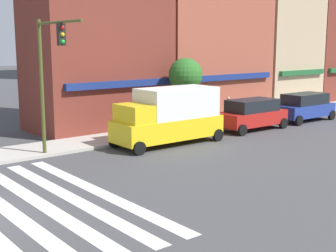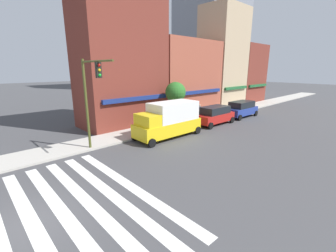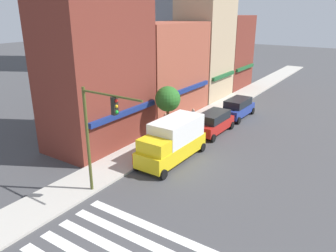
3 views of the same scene
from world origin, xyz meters
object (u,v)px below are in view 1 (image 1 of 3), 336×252
at_px(box_truck_yellow, 169,115).
at_px(suv_red, 252,114).
at_px(suv_blue, 305,106).
at_px(pedestrian_grey_coat, 228,109).
at_px(fire_hydrant, 115,134).
at_px(traffic_signal, 49,66).
at_px(street_tree, 185,75).
at_px(pedestrian_red_jacket, 185,111).

xyz_separation_m(box_truck_yellow, suv_red, (6.73, 0.00, -0.56)).
xyz_separation_m(suv_blue, pedestrian_grey_coat, (-5.51, 2.12, 0.04)).
distance_m(suv_red, fire_hydrant, 9.30).
relative_size(traffic_signal, street_tree, 1.49).
distance_m(pedestrian_grey_coat, pedestrian_red_jacket, 2.92).
relative_size(traffic_signal, fire_hydrant, 7.71).
bearing_deg(street_tree, traffic_signal, -168.65).
height_order(fire_hydrant, street_tree, street_tree).
height_order(suv_red, pedestrian_red_jacket, suv_red).
relative_size(fire_hydrant, street_tree, 0.19).
distance_m(traffic_signal, fire_hydrant, 5.58).
height_order(pedestrian_red_jacket, fire_hydrant, pedestrian_red_jacket).
distance_m(pedestrian_grey_coat, street_tree, 4.02).
bearing_deg(fire_hydrant, pedestrian_red_jacket, 14.87).
relative_size(pedestrian_grey_coat, street_tree, 0.41).
bearing_deg(traffic_signal, suv_red, -3.45).
bearing_deg(suv_blue, pedestrian_red_jacket, 158.21).
bearing_deg(traffic_signal, street_tree, 11.35).
xyz_separation_m(box_truck_yellow, pedestrian_grey_coat, (6.76, 2.12, -0.51)).
height_order(suv_red, street_tree, street_tree).
distance_m(suv_blue, street_tree, 9.44).
xyz_separation_m(traffic_signal, suv_red, (13.15, -0.79, -3.35)).
height_order(pedestrian_grey_coat, pedestrian_red_jacket, same).
bearing_deg(pedestrian_red_jacket, street_tree, 171.71).
height_order(box_truck_yellow, street_tree, street_tree).
relative_size(suv_blue, pedestrian_red_jacket, 2.68).
bearing_deg(pedestrian_red_jacket, box_truck_yellow, 163.54).
bearing_deg(street_tree, pedestrian_red_jacket, 47.79).
bearing_deg(traffic_signal, pedestrian_red_jacket, 14.06).
xyz_separation_m(fire_hydrant, street_tree, (5.99, 1.10, 2.81)).
height_order(box_truck_yellow, fire_hydrant, box_truck_yellow).
bearing_deg(box_truck_yellow, pedestrian_red_jacket, 40.38).
bearing_deg(fire_hydrant, suv_blue, -6.60).
relative_size(box_truck_yellow, suv_red, 1.32).
bearing_deg(pedestrian_red_jacket, fire_hydrant, 138.79).
height_order(pedestrian_grey_coat, fire_hydrant, pedestrian_grey_coat).
relative_size(box_truck_yellow, pedestrian_grey_coat, 3.52).
xyz_separation_m(suv_red, pedestrian_grey_coat, (0.03, 2.12, 0.04)).
height_order(traffic_signal, street_tree, traffic_signal).
relative_size(box_truck_yellow, suv_blue, 1.31).
xyz_separation_m(traffic_signal, pedestrian_grey_coat, (13.19, 1.32, -3.31)).
height_order(traffic_signal, suv_red, traffic_signal).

